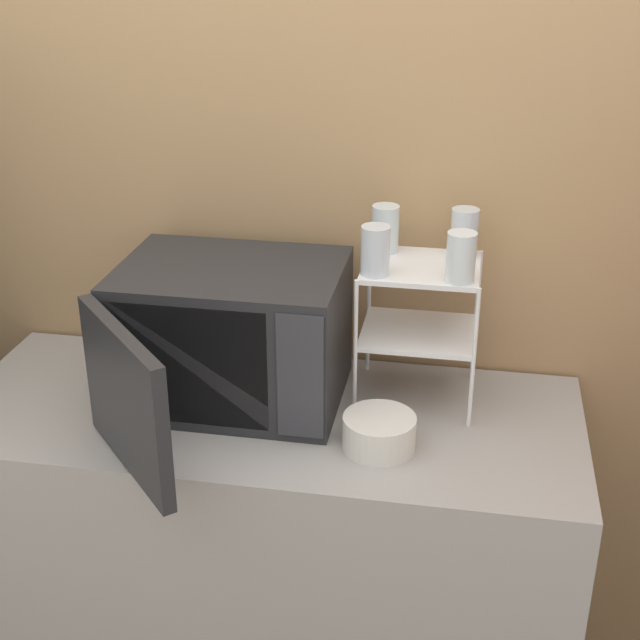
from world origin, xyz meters
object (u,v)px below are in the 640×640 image
at_px(dish_rack, 420,303).
at_px(glass_back_left, 385,229).
at_px(bowl, 379,433).
at_px(glass_front_right, 461,257).
at_px(microwave, 228,336).
at_px(glass_front_left, 375,251).
at_px(glass_back_right, 464,232).

relative_size(dish_rack, glass_back_left, 3.07).
relative_size(glass_back_left, bowl, 0.69).
height_order(glass_front_right, bowl, glass_front_right).
distance_m(microwave, glass_back_left, 0.45).
bearing_deg(glass_front_right, glass_front_left, 177.52).
bearing_deg(dish_rack, microwave, -168.22).
bearing_deg(glass_front_right, bowl, -132.42).
height_order(glass_front_right, glass_back_left, same).
bearing_deg(glass_front_left, microwave, -177.33).
relative_size(glass_back_right, bowl, 0.69).
height_order(glass_back_right, bowl, glass_back_right).
relative_size(glass_front_left, bowl, 0.69).
height_order(dish_rack, glass_front_right, glass_front_right).
relative_size(dish_rack, glass_front_left, 3.07).
bearing_deg(glass_front_left, glass_front_right, -2.48).
height_order(glass_front_left, glass_back_right, same).
bearing_deg(glass_back_right, microwave, -161.72).
height_order(glass_front_left, bowl, glass_front_left).
bearing_deg(dish_rack, glass_back_right, 42.68).
distance_m(glass_front_right, bowl, 0.43).
xyz_separation_m(microwave, glass_back_right, (0.54, 0.18, 0.23)).
relative_size(microwave, glass_back_right, 6.23).
xyz_separation_m(glass_front_left, glass_back_left, (0.00, 0.15, 0.00)).
xyz_separation_m(glass_back_left, bowl, (0.03, -0.32, -0.36)).
xyz_separation_m(glass_back_right, glass_back_left, (-0.19, -0.01, 0.00)).
height_order(glass_back_right, glass_front_right, same).
bearing_deg(glass_front_left, glass_back_right, 40.17).
relative_size(microwave, glass_back_left, 6.23).
bearing_deg(glass_back_right, glass_back_left, -177.41).
height_order(microwave, glass_front_right, glass_front_right).
bearing_deg(dish_rack, glass_back_left, 141.15).
distance_m(microwave, glass_front_left, 0.42).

